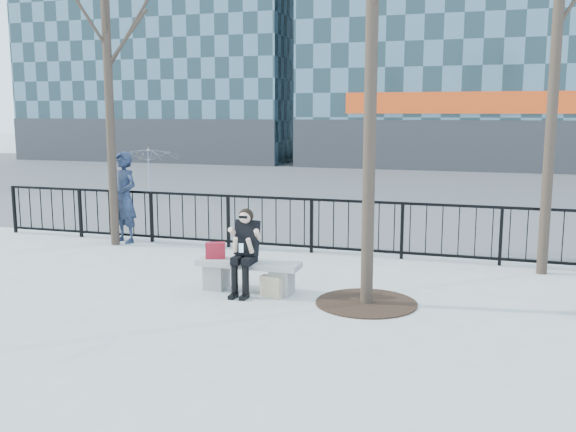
% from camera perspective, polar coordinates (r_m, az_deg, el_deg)
% --- Properties ---
extents(ground, '(120.00, 120.00, 0.00)m').
position_cam_1_polar(ground, '(10.23, -3.51, -6.68)').
color(ground, '#9E9F9A').
rests_on(ground, ground).
extents(street_surface, '(60.00, 23.00, 0.01)m').
position_cam_1_polar(street_surface, '(24.59, 9.13, 2.63)').
color(street_surface, '#474747').
rests_on(street_surface, ground).
extents(railing, '(14.00, 0.06, 1.10)m').
position_cam_1_polar(railing, '(12.88, 1.25, -0.80)').
color(railing, black).
rests_on(railing, ground).
extents(tree_left, '(2.80, 2.80, 6.50)m').
position_cam_1_polar(tree_left, '(14.05, -15.94, 17.35)').
color(tree_left, black).
rests_on(tree_left, ground).
extents(tree_grate, '(1.50, 1.50, 0.02)m').
position_cam_1_polar(tree_grate, '(9.63, 6.97, -7.67)').
color(tree_grate, black).
rests_on(tree_grate, ground).
extents(bench_main, '(1.65, 0.46, 0.49)m').
position_cam_1_polar(bench_main, '(10.15, -3.53, -5.04)').
color(bench_main, slate).
rests_on(bench_main, ground).
extents(seated_woman, '(0.50, 0.64, 1.34)m').
position_cam_1_polar(seated_woman, '(9.92, -3.88, -3.20)').
color(seated_woman, black).
rests_on(seated_woman, ground).
extents(handbag, '(0.34, 0.24, 0.26)m').
position_cam_1_polar(handbag, '(10.31, -6.46, -3.05)').
color(handbag, maroon).
rests_on(handbag, bench_main).
extents(shopping_bag, '(0.37, 0.21, 0.33)m').
position_cam_1_polar(shopping_bag, '(9.84, -1.48, -6.31)').
color(shopping_bag, beige).
rests_on(shopping_bag, ground).
extents(standing_man, '(0.83, 0.68, 1.96)m').
position_cam_1_polar(standing_man, '(14.23, -14.37, 1.62)').
color(standing_man, black).
rests_on(standing_man, ground).
extents(vendor_umbrella, '(2.39, 2.42, 1.81)m').
position_cam_1_polar(vendor_umbrella, '(19.17, -12.35, 3.37)').
color(vendor_umbrella, gold).
rests_on(vendor_umbrella, ground).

